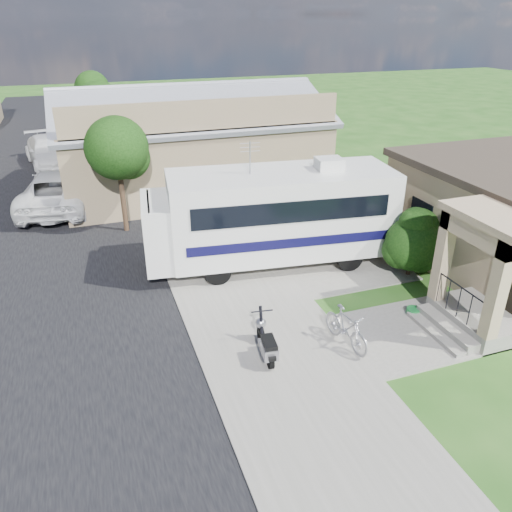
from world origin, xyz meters
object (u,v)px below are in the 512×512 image
object	(u,v)px
scooter	(266,343)
garden_hose	(413,312)
shrub	(413,241)
pickup_truck	(60,189)
bicycle	(346,330)
van	(51,152)
motorhome	(272,214)

from	to	relation	value
scooter	garden_hose	size ratio (longest dim) A/B	4.04
shrub	garden_hose	bearing A→B (deg)	-121.47
pickup_truck	garden_hose	distance (m)	16.17
shrub	bicycle	size ratio (longest dim) A/B	1.38
scooter	pickup_truck	world-z (taller)	pickup_truck
pickup_truck	garden_hose	size ratio (longest dim) A/B	15.45
scooter	bicycle	size ratio (longest dim) A/B	0.92
scooter	pickup_truck	size ratio (longest dim) A/B	0.26
van	garden_hose	xyz separation A→B (m)	(10.23, -20.38, -0.74)
motorhome	bicycle	size ratio (longest dim) A/B	4.91
motorhome	van	distance (m)	17.56
shrub	van	xyz separation A→B (m)	(-11.57, 18.19, -0.41)
scooter	motorhome	bearing A→B (deg)	75.43
van	scooter	bearing A→B (deg)	-85.42
shrub	van	size ratio (longest dim) A/B	0.42
bicycle	van	distance (m)	22.43
motorhome	pickup_truck	xyz separation A→B (m)	(-6.98, 8.38, -0.98)
van	motorhome	bearing A→B (deg)	-74.67
van	garden_hose	size ratio (longest dim) A/B	14.25
motorhome	garden_hose	bearing A→B (deg)	-52.46
scooter	pickup_truck	xyz separation A→B (m)	(-4.92, 13.44, 0.38)
shrub	bicycle	bearing A→B (deg)	-143.76
bicycle	van	size ratio (longest dim) A/B	0.31
pickup_truck	van	world-z (taller)	pickup_truck
shrub	garden_hose	distance (m)	2.81
scooter	van	bearing A→B (deg)	112.26
motorhome	scooter	world-z (taller)	motorhome
bicycle	motorhome	bearing A→B (deg)	81.28
shrub	pickup_truck	world-z (taller)	shrub
shrub	pickup_truck	distance (m)	15.39
motorhome	bicycle	bearing A→B (deg)	-82.50
shrub	scooter	size ratio (longest dim) A/B	1.49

